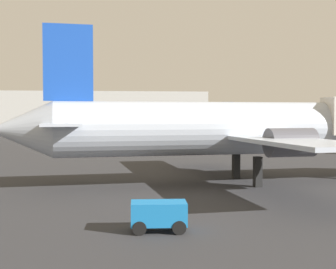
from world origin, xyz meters
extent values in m
cylinder|color=#B2BCCC|center=(12.07, 25.34, 4.04)|extent=(31.02, 7.17, 3.85)
cone|color=#B2BCCC|center=(-5.33, 23.44, 4.04)|extent=(4.62, 4.28, 3.85)
cube|color=#B2BCCC|center=(10.54, 25.17, 3.46)|extent=(7.17, 26.75, 0.25)
cube|color=#B2BCCC|center=(-2.72, 23.72, 4.42)|extent=(3.40, 8.87, 0.16)
cube|color=#1947B2|center=(-2.20, 23.78, 8.53)|extent=(3.31, 0.67, 5.14)
cylinder|color=#4C4C54|center=(10.92, 30.26, 3.27)|extent=(3.27, 2.18, 1.85)
cylinder|color=#4C4C54|center=(12.01, 20.28, 3.27)|extent=(3.27, 2.18, 1.85)
cube|color=black|center=(10.32, 27.22, 1.06)|extent=(0.57, 0.57, 2.12)
cube|color=black|center=(10.77, 23.12, 1.06)|extent=(0.57, 0.57, 2.12)
cylinder|color=#B2BCCC|center=(31.36, 78.98, 2.49)|extent=(18.38, 6.13, 2.19)
cone|color=#B2BCCC|center=(41.48, 76.71, 2.49)|extent=(2.82, 2.66, 2.19)
cone|color=#B2BCCC|center=(21.23, 81.24, 2.49)|extent=(2.82, 2.66, 2.19)
cube|color=#B2BCCC|center=(30.46, 79.18, 2.16)|extent=(7.64, 18.56, 0.17)
cube|color=#B2BCCC|center=(22.75, 80.90, 2.71)|extent=(2.96, 6.19, 0.11)
cube|color=#1947B2|center=(23.10, 80.82, 5.48)|extent=(2.26, 0.70, 3.79)
cylinder|color=#4C4C54|center=(31.75, 82.43, 2.05)|extent=(2.36, 1.71, 1.28)
cylinder|color=#4C4C54|center=(30.25, 75.69, 2.05)|extent=(2.36, 1.71, 1.28)
cube|color=black|center=(37.09, 77.70, 0.70)|extent=(0.42, 0.42, 1.40)
cube|color=black|center=(30.77, 80.56, 0.70)|extent=(0.42, 0.42, 1.40)
cube|color=black|center=(30.15, 77.79, 0.70)|extent=(0.42, 0.42, 1.40)
cube|color=#1972BF|center=(2.71, 11.66, 0.80)|extent=(2.47, 1.43, 1.00)
cylinder|color=black|center=(3.58, 12.20, 0.30)|extent=(0.61, 0.23, 0.60)
cylinder|color=black|center=(3.52, 11.03, 0.30)|extent=(0.61, 0.23, 0.60)
cylinder|color=black|center=(1.91, 12.29, 0.30)|extent=(0.61, 0.23, 0.60)
cylinder|color=black|center=(1.84, 11.12, 0.30)|extent=(0.61, 0.23, 0.60)
cube|color=#B7B7B2|center=(-14.13, 123.99, 5.40)|extent=(79.26, 24.74, 10.81)
camera|label=1|loc=(0.75, -8.33, 5.13)|focal=50.00mm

